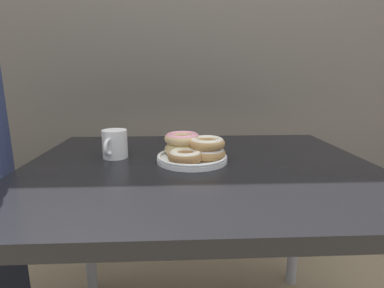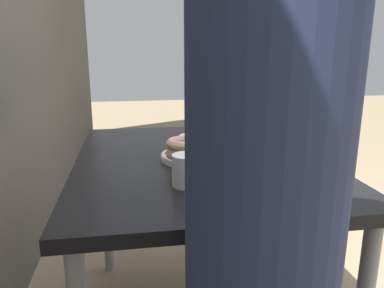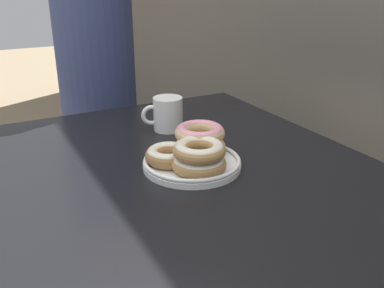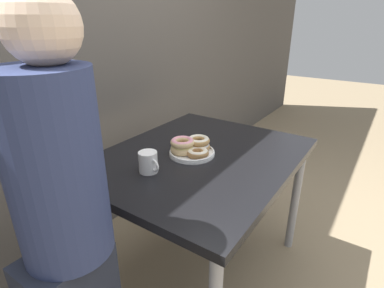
% 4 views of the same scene
% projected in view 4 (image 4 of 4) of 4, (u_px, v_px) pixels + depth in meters
% --- Properties ---
extents(wall_back, '(8.00, 0.05, 2.60)m').
position_uv_depth(wall_back, '(84.00, 41.00, 1.78)').
color(wall_back, '#56514C').
rests_on(wall_back, ground_plane).
extents(dining_table, '(1.14, 0.92, 0.77)m').
position_uv_depth(dining_table, '(199.00, 168.00, 1.59)').
color(dining_table, black).
rests_on(dining_table, ground_plane).
extents(donut_plate, '(0.25, 0.24, 0.09)m').
position_uv_depth(donut_plate, '(191.00, 147.00, 1.54)').
color(donut_plate, white).
rests_on(donut_plate, dining_table).
extents(coffee_mug, '(0.09, 0.12, 0.10)m').
position_uv_depth(coffee_mug, '(148.00, 162.00, 1.36)').
color(coffee_mug, white).
rests_on(coffee_mug, dining_table).
extents(person_figure, '(0.32, 0.28, 1.51)m').
position_uv_depth(person_figure, '(65.00, 233.00, 0.97)').
color(person_figure, '#232838').
rests_on(person_figure, ground_plane).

